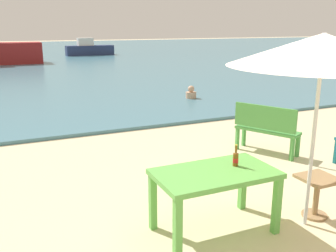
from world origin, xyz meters
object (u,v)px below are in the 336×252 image
Objects in this scene: beer_bottle_amber at (236,158)px; bench_green_left at (266,126)px; boat_sailboat at (89,49)px; side_table_wood at (317,191)px; picnic_table_green at (215,180)px; patio_umbrella at (323,50)px; swimmer_person at (191,93)px.

bench_green_left is at bearing 44.11° from beer_bottle_amber.
beer_bottle_amber is at bearing -99.13° from boat_sailboat.
picnic_table_green is at bearing 170.51° from side_table_wood.
patio_umbrella reaches higher than boat_sailboat.
side_table_wood is at bearing -113.24° from bench_green_left.
swimmer_person is at bearing 72.60° from patio_umbrella.
side_table_wood is 2.45m from bench_green_left.
picnic_table_green is 0.38× the size of boat_sailboat.
swimmer_person is (2.38, 7.58, -1.88)m from patio_umbrella.
side_table_wood is 7.78m from swimmer_person.
picnic_table_green is 1.14× the size of bench_green_left.
picnic_table_green is 5.28× the size of beer_bottle_amber.
bench_green_left is at bearing -102.43° from swimmer_person.
bench_green_left is 3.00× the size of swimmer_person.
bench_green_left is 0.34× the size of boat_sailboat.
picnic_table_green is 3.09m from bench_green_left.
beer_bottle_amber is 0.12× the size of patio_umbrella.
bench_green_left is (0.96, 2.25, 0.19)m from side_table_wood.
picnic_table_green is 26.96m from boat_sailboat.
beer_bottle_amber is (0.31, 0.05, 0.20)m from picnic_table_green.
boat_sailboat is (2.24, 24.55, 0.02)m from bench_green_left.
beer_bottle_amber reaches higher than bench_green_left.
boat_sailboat reaches higher than bench_green_left.
side_table_wood is 0.15× the size of boat_sailboat.
picnic_table_green is 1.87m from patio_umbrella.
bench_green_left is (1.22, 2.35, -1.58)m from patio_umbrella.
boat_sailboat is (4.57, 26.57, -0.09)m from picnic_table_green.
picnic_table_green is 0.37m from beer_bottle_amber.
picnic_table_green is 2.59× the size of side_table_wood.
beer_bottle_amber is at bearing 9.27° from picnic_table_green.
patio_umbrella is at bearing -25.33° from beer_bottle_amber.
swimmer_person is 19.35m from boat_sailboat.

